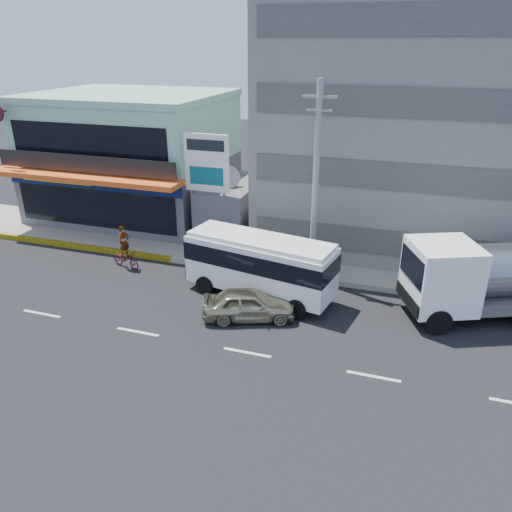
# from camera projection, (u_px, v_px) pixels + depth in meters

# --- Properties ---
(ground) EXTENTS (120.00, 120.00, 0.00)m
(ground) POSITION_uv_depth(u_px,v_px,m) (138.00, 332.00, 21.50)
(ground) COLOR black
(ground) RESTS_ON ground
(sidewalk) EXTENTS (70.00, 5.00, 0.30)m
(sidewalk) POSITION_uv_depth(u_px,v_px,m) (302.00, 259.00, 28.30)
(sidewalk) COLOR gray
(sidewalk) RESTS_ON ground
(shop_building) EXTENTS (12.40, 11.70, 8.00)m
(shop_building) POSITION_uv_depth(u_px,v_px,m) (134.00, 159.00, 34.33)
(shop_building) COLOR #444549
(shop_building) RESTS_ON ground
(concrete_building) EXTENTS (16.00, 12.00, 14.00)m
(concrete_building) POSITION_uv_depth(u_px,v_px,m) (412.00, 125.00, 28.94)
(concrete_building) COLOR gray
(concrete_building) RESTS_ON ground
(gap_structure) EXTENTS (3.00, 6.00, 3.50)m
(gap_structure) POSITION_uv_depth(u_px,v_px,m) (234.00, 210.00, 31.26)
(gap_structure) COLOR #444549
(gap_structure) RESTS_ON ground
(satellite_dish) EXTENTS (1.50, 1.50, 0.15)m
(satellite_dish) POSITION_uv_depth(u_px,v_px,m) (228.00, 186.00, 29.66)
(satellite_dish) COLOR slate
(satellite_dish) RESTS_ON gap_structure
(billboard) EXTENTS (2.60, 0.18, 6.90)m
(billboard) POSITION_uv_depth(u_px,v_px,m) (207.00, 170.00, 27.69)
(billboard) COLOR gray
(billboard) RESTS_ON ground
(utility_pole_near) EXTENTS (1.60, 0.30, 10.00)m
(utility_pole_near) POSITION_uv_depth(u_px,v_px,m) (316.00, 184.00, 24.19)
(utility_pole_near) COLOR #999993
(utility_pole_near) RESTS_ON ground
(minibus) EXTENTS (7.56, 3.63, 3.04)m
(minibus) POSITION_uv_depth(u_px,v_px,m) (260.00, 262.00, 23.85)
(minibus) COLOR white
(minibus) RESTS_ON ground
(sedan) EXTENTS (4.51, 2.99, 1.43)m
(sedan) POSITION_uv_depth(u_px,v_px,m) (249.00, 304.00, 22.30)
(sedan) COLOR tan
(sedan) RESTS_ON ground
(tanker_truck) EXTENTS (9.38, 5.95, 3.58)m
(tanker_truck) POSITION_uv_depth(u_px,v_px,m) (501.00, 277.00, 22.08)
(tanker_truck) COLOR white
(tanker_truck) RESTS_ON ground
(motorcycle_rider) EXTENTS (1.99, 1.14, 2.42)m
(motorcycle_rider) POSITION_uv_depth(u_px,v_px,m) (125.00, 254.00, 27.26)
(motorcycle_rider) COLOR #4B0A18
(motorcycle_rider) RESTS_ON ground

